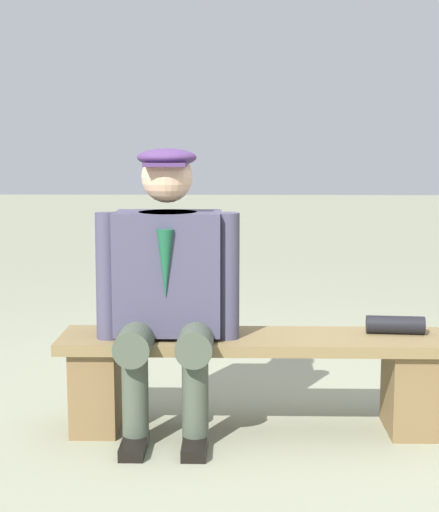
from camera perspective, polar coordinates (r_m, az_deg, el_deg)
ground_plane at (r=3.53m, az=2.44°, el=-12.51°), size 30.00×30.00×0.00m
bench at (r=3.45m, az=2.47°, el=-8.31°), size 1.68×0.36×0.42m
seated_man at (r=3.32m, az=-3.82°, el=-1.97°), size 0.62×0.51×1.23m
rolled_magazine at (r=3.52m, az=12.71°, el=-4.93°), size 0.26×0.10×0.08m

